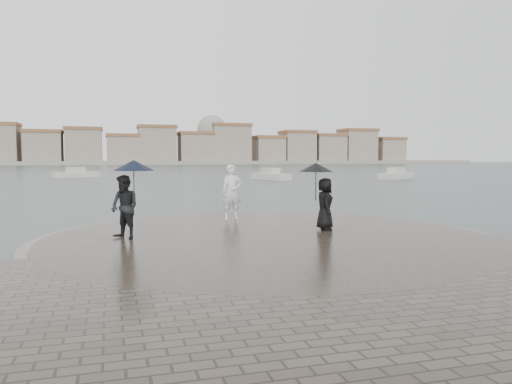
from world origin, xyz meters
name	(u,v)px	position (x,y,z in m)	size (l,w,h in m)	color
ground	(322,279)	(0.00, 0.00, 0.00)	(400.00, 400.00, 0.00)	#2B3835
kerb_ring	(269,243)	(0.00, 3.50, 0.16)	(12.50, 12.50, 0.32)	gray
quay_tip	(269,242)	(0.00, 3.50, 0.18)	(11.90, 11.90, 0.36)	#2D261E
statue	(232,192)	(-0.16, 7.18, 1.29)	(0.68, 0.45, 1.86)	silver
visitor_left	(127,195)	(-3.69, 4.08, 1.50)	(1.30, 1.16, 2.04)	black
visitor_right	(322,192)	(1.78, 4.06, 1.48)	(1.10, 1.04, 1.95)	black
far_skyline	(103,147)	(-6.29, 160.71, 5.61)	(260.00, 20.00, 37.00)	gray
boats	(243,175)	(10.52, 45.92, 0.38)	(40.65, 18.28, 1.50)	beige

